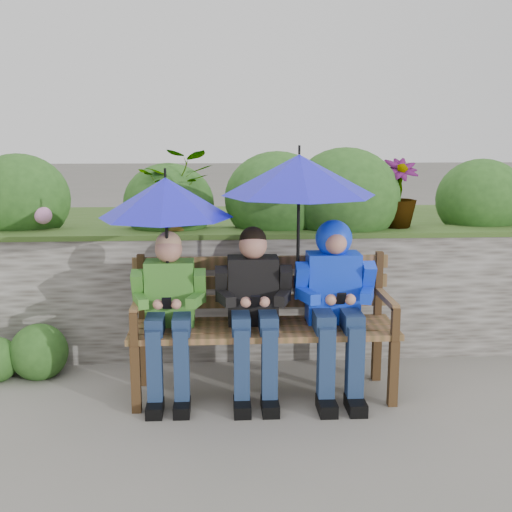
{
  "coord_description": "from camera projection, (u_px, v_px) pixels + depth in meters",
  "views": [
    {
      "loc": [
        -0.26,
        -4.31,
        1.83
      ],
      "look_at": [
        0.0,
        0.1,
        0.95
      ],
      "focal_mm": 45.0,
      "sensor_mm": 36.0,
      "label": 1
    }
  ],
  "objects": [
    {
      "name": "boy_left",
      "position": [
        169.0,
        307.0,
        4.32
      ],
      "size": [
        0.5,
        0.58,
        1.15
      ],
      "color": "#3E722E",
      "rests_on": "ground"
    },
    {
      "name": "park_bench",
      "position": [
        263.0,
        316.0,
        4.47
      ],
      "size": [
        1.82,
        0.53,
        0.96
      ],
      "color": "#3E2A16",
      "rests_on": "ground"
    },
    {
      "name": "umbrella_left",
      "position": [
        166.0,
        198.0,
        4.21
      ],
      "size": [
        0.89,
        0.89,
        0.86
      ],
      "color": "#1616C9",
      "rests_on": "ground"
    },
    {
      "name": "garden_backdrop",
      "position": [
        247.0,
        259.0,
        6.04
      ],
      "size": [
        8.0,
        2.82,
        1.73
      ],
      "color": "#4F4942",
      "rests_on": "ground"
    },
    {
      "name": "umbrella_right",
      "position": [
        299.0,
        175.0,
        4.27
      ],
      "size": [
        1.04,
        1.04,
        0.99
      ],
      "color": "#1616C9",
      "rests_on": "ground"
    },
    {
      "name": "boy_right",
      "position": [
        335.0,
        293.0,
        4.38
      ],
      "size": [
        0.54,
        0.66,
        1.22
      ],
      "color": "blue",
      "rests_on": "ground"
    },
    {
      "name": "boy_middle",
      "position": [
        254.0,
        304.0,
        4.35
      ],
      "size": [
        0.52,
        0.6,
        1.18
      ],
      "color": "black",
      "rests_on": "ground"
    },
    {
      "name": "ground",
      "position": [
        257.0,
        389.0,
        4.59
      ],
      "size": [
        60.0,
        60.0,
        0.0
      ],
      "primitive_type": "plane",
      "color": "slate",
      "rests_on": "ground"
    }
  ]
}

